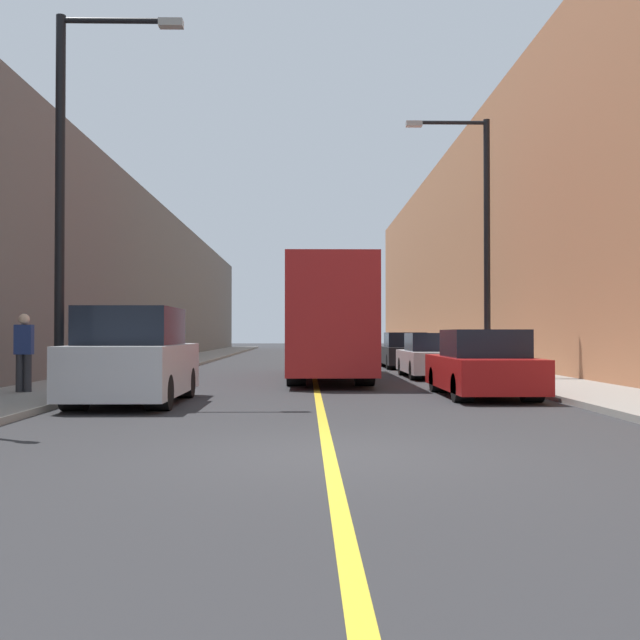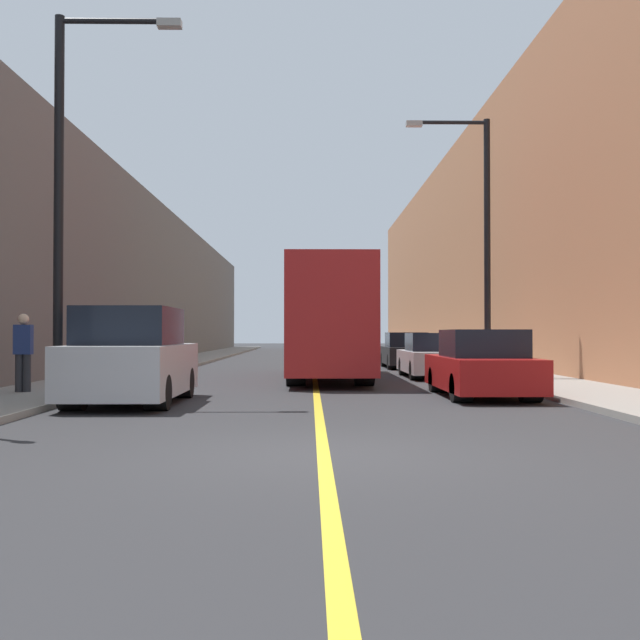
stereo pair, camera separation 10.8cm
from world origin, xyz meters
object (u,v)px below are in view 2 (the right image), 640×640
object	(u,v)px
street_lamp_left	(69,180)
pedestrian	(23,351)
parked_suv_left	(132,360)
street_lamp_right	(480,230)
car_right_near	(481,367)
bus	(327,319)
car_right_mid	(433,357)
car_right_far	(405,352)

from	to	relation	value
street_lamp_left	pedestrian	xyz separation A→B (m)	(-1.51, 1.53, -3.59)
parked_suv_left	pedestrian	size ratio (longest dim) A/B	2.54
street_lamp_left	street_lamp_right	xyz separation A→B (m)	(10.30, 7.65, 0.04)
parked_suv_left	car_right_near	world-z (taller)	parked_suv_left
bus	street_lamp_left	xyz separation A→B (m)	(-5.55, -8.46, 2.73)
street_lamp_right	pedestrian	bearing A→B (deg)	-152.65
car_right_mid	pedestrian	distance (m)	12.89
parked_suv_left	street_lamp_right	size ratio (longest dim) A/B	0.56
car_right_near	pedestrian	xyz separation A→B (m)	(-10.43, -0.01, 0.35)
car_right_far	street_lamp_right	distance (m)	9.11
car_right_mid	street_lamp_right	xyz separation A→B (m)	(1.28, -1.30, 4.01)
bus	pedestrian	size ratio (longest dim) A/B	5.97
parked_suv_left	street_lamp_left	bearing A→B (deg)	177.99
bus	car_right_far	bearing A→B (deg)	64.62
car_right_near	street_lamp_left	bearing A→B (deg)	-170.17
pedestrian	bus	bearing A→B (deg)	44.43
car_right_mid	street_lamp_left	xyz separation A→B (m)	(-9.03, -8.94, 3.97)
parked_suv_left	pedestrian	distance (m)	3.25
pedestrian	street_lamp_left	bearing A→B (deg)	-45.39
street_lamp_left	street_lamp_right	size ratio (longest dim) A/B	0.99
car_right_near	street_lamp_left	distance (m)	9.87
car_right_far	bus	bearing A→B (deg)	-115.38
street_lamp_right	pedestrian	world-z (taller)	street_lamp_right
car_right_near	street_lamp_left	xyz separation A→B (m)	(-8.91, -1.54, 3.94)
street_lamp_right	car_right_near	bearing A→B (deg)	-102.84
car_right_near	pedestrian	size ratio (longest dim) A/B	2.56
car_right_far	street_lamp_right	world-z (taller)	street_lamp_right
car_right_mid	street_lamp_right	world-z (taller)	street_lamp_right
parked_suv_left	car_right_mid	distance (m)	11.84
parked_suv_left	car_right_near	distance (m)	7.76
bus	car_right_near	size ratio (longest dim) A/B	2.33
car_right_mid	pedestrian	size ratio (longest dim) A/B	2.51
car_right_mid	street_lamp_left	world-z (taller)	street_lamp_left
parked_suv_left	car_right_far	world-z (taller)	parked_suv_left
pedestrian	parked_suv_left	bearing A→B (deg)	-29.17
bus	pedestrian	xyz separation A→B (m)	(-7.07, -6.93, -0.86)
street_lamp_left	car_right_far	bearing A→B (deg)	60.22
car_right_mid	car_right_far	bearing A→B (deg)	90.24
car_right_far	street_lamp_left	world-z (taller)	street_lamp_left
street_lamp_right	pedestrian	xyz separation A→B (m)	(-11.82, -6.11, -3.63)
car_right_near	bus	bearing A→B (deg)	115.91
parked_suv_left	street_lamp_left	xyz separation A→B (m)	(-1.32, 0.05, 3.73)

